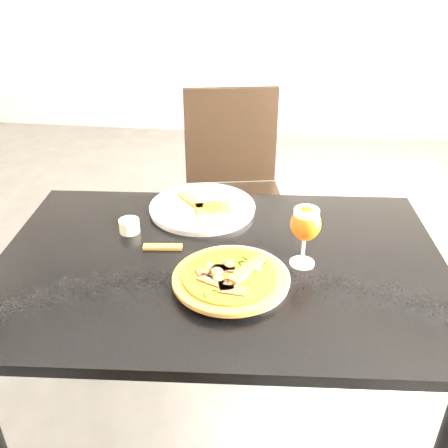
# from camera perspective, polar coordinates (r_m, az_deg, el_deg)

# --- Properties ---
(ground) EXTENTS (6.00, 6.00, 0.00)m
(ground) POSITION_cam_1_polar(r_m,az_deg,el_deg) (1.96, -1.19, -20.04)
(ground) COLOR #515154
(ground) RESTS_ON ground
(dining_table) EXTENTS (1.26, 0.89, 0.75)m
(dining_table) POSITION_cam_1_polar(r_m,az_deg,el_deg) (1.39, -0.41, -7.24)
(dining_table) COLOR black
(dining_table) RESTS_ON ground
(chair_far) EXTENTS (0.51, 0.51, 0.94)m
(chair_far) POSITION_cam_1_polar(r_m,az_deg,el_deg) (2.24, 1.01, 3.92)
(chair_far) COLOR black
(chair_far) RESTS_ON ground
(plate_main) EXTENTS (0.38, 0.38, 0.02)m
(plate_main) POSITION_cam_1_polar(r_m,az_deg,el_deg) (1.26, 0.97, -6.21)
(plate_main) COLOR white
(plate_main) RESTS_ON dining_table
(pizza) EXTENTS (0.28, 0.28, 0.03)m
(pizza) POSITION_cam_1_polar(r_m,az_deg,el_deg) (1.23, 0.68, -6.11)
(pizza) COLOR olive
(pizza) RESTS_ON plate_main
(plate_second) EXTENTS (0.33, 0.33, 0.02)m
(plate_second) POSITION_cam_1_polar(r_m,az_deg,el_deg) (1.58, -2.49, 1.87)
(plate_second) COLOR white
(plate_second) RESTS_ON dining_table
(crust_scraps) EXTENTS (0.19, 0.15, 0.01)m
(crust_scraps) POSITION_cam_1_polar(r_m,az_deg,el_deg) (1.56, -2.10, 2.15)
(crust_scraps) COLOR olive
(crust_scraps) RESTS_ON plate_second
(loose_crust) EXTENTS (0.11, 0.04, 0.01)m
(loose_crust) POSITION_cam_1_polar(r_m,az_deg,el_deg) (1.39, -7.02, -2.61)
(loose_crust) COLOR olive
(loose_crust) RESTS_ON dining_table
(sauce_cup) EXTENTS (0.06, 0.06, 0.04)m
(sauce_cup) POSITION_cam_1_polar(r_m,az_deg,el_deg) (1.48, -10.77, -0.15)
(sauce_cup) COLOR silver
(sauce_cup) RESTS_ON dining_table
(beer_glass) EXTENTS (0.08, 0.08, 0.17)m
(beer_glass) POSITION_cam_1_polar(r_m,az_deg,el_deg) (1.28, 9.31, -0.05)
(beer_glass) COLOR silver
(beer_glass) RESTS_ON dining_table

